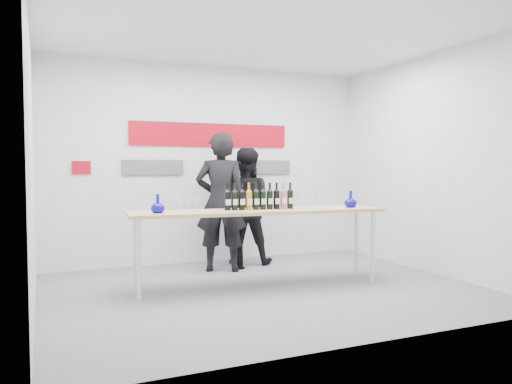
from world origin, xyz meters
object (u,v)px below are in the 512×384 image
presenter_left (221,202)px  tasting_table (259,216)px  mic_stand (239,236)px  presenter_right (245,206)px

presenter_left → tasting_table: bearing=121.4°
mic_stand → presenter_right: bearing=36.9°
presenter_left → presenter_right: bearing=-120.2°
presenter_right → mic_stand: bearing=78.7°
presenter_right → presenter_left: bearing=59.4°
tasting_table → mic_stand: bearing=87.1°
tasting_table → presenter_right: size_ratio=1.82×
tasting_table → presenter_right: 1.43m
mic_stand → tasting_table: bearing=-116.2°
presenter_left → mic_stand: 0.58m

